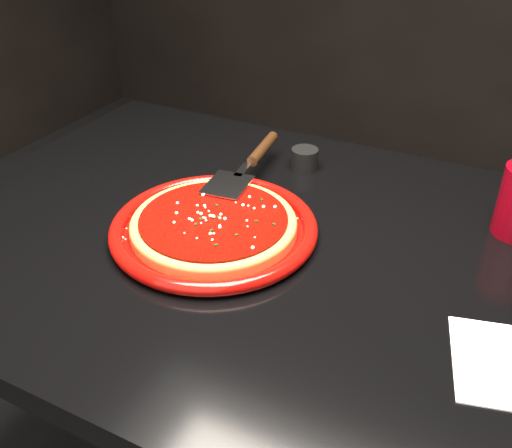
{
  "coord_description": "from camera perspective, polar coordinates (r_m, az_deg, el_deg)",
  "views": [
    {
      "loc": [
        0.29,
        -0.67,
        1.26
      ],
      "look_at": [
        -0.05,
        0.0,
        0.77
      ],
      "focal_mm": 40.0,
      "sensor_mm": 36.0,
      "label": 1
    }
  ],
  "objects": [
    {
      "name": "basil_flecks",
      "position": [
        0.9,
        -4.28,
        0.72
      ],
      "size": [
        0.21,
        0.21,
        0.0
      ],
      "primitive_type": null,
      "color": "black",
      "rests_on": "plate"
    },
    {
      "name": "pizza_crust",
      "position": [
        0.91,
        -4.24,
        -0.19
      ],
      "size": [
        0.35,
        0.35,
        0.01
      ],
      "primitive_type": "cylinder",
      "rotation": [
        0.0,
        0.0,
        -0.4
      ],
      "color": "#935F2D",
      "rests_on": "plate"
    },
    {
      "name": "plate",
      "position": [
        0.91,
        -4.23,
        -0.39
      ],
      "size": [
        0.43,
        0.43,
        0.02
      ],
      "primitive_type": "cylinder",
      "rotation": [
        0.0,
        0.0,
        -0.4
      ],
      "color": "#840704",
      "rests_on": "table"
    },
    {
      "name": "table",
      "position": [
        1.15,
        2.44,
        -17.57
      ],
      "size": [
        1.2,
        0.8,
        0.75
      ],
      "primitive_type": "cube",
      "color": "black",
      "rests_on": "floor"
    },
    {
      "name": "pizza_server",
      "position": [
        1.04,
        -0.84,
        6.04
      ],
      "size": [
        0.12,
        0.3,
        0.02
      ],
      "primitive_type": null,
      "rotation": [
        0.0,
        0.0,
        0.12
      ],
      "color": "silver",
      "rests_on": "plate"
    },
    {
      "name": "parmesan_dusting",
      "position": [
        0.9,
        -4.28,
        0.77
      ],
      "size": [
        0.23,
        0.23,
        0.01
      ],
      "primitive_type": null,
      "color": "beige",
      "rests_on": "plate"
    },
    {
      "name": "pizza_sauce",
      "position": [
        0.9,
        -4.26,
        0.41
      ],
      "size": [
        0.31,
        0.31,
        0.01
      ],
      "primitive_type": "cylinder",
      "rotation": [
        0.0,
        0.0,
        -0.4
      ],
      "color": "#710802",
      "rests_on": "plate"
    },
    {
      "name": "pizza_crust_rim",
      "position": [
        0.9,
        -4.25,
        0.16
      ],
      "size": [
        0.35,
        0.35,
        0.02
      ],
      "primitive_type": "torus",
      "rotation": [
        0.0,
        0.0,
        -0.4
      ],
      "color": "#935F2D",
      "rests_on": "plate"
    },
    {
      "name": "ramekin",
      "position": [
        1.11,
        4.88,
        6.53
      ],
      "size": [
        0.07,
        0.07,
        0.04
      ],
      "primitive_type": "cylinder",
      "rotation": [
        0.0,
        0.0,
        -0.37
      ],
      "color": "black",
      "rests_on": "table"
    }
  ]
}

